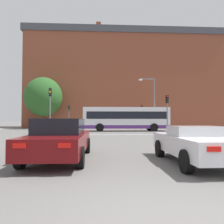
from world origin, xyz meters
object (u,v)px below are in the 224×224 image
Objects in this scene: traffic_light_far_right at (142,113)px; traffic_light_far_left at (69,113)px; car_roadster_right at (197,144)px; car_saloon_left at (60,139)px; bus_crossing_lead at (126,118)px; traffic_light_near_right at (167,108)px; street_lamp_junction at (152,98)px; pedestrian_waiting at (87,122)px; traffic_light_near_left at (50,103)px.

traffic_light_far_right is 1.04× the size of traffic_light_far_left.
traffic_light_far_left is (-7.96, 26.86, 1.84)m from car_roadster_right.
bus_crossing_lead is (4.74, 19.70, 0.86)m from car_saloon_left.
traffic_light_near_right is 1.03× the size of traffic_light_far_right.
street_lamp_junction is at bearing 91.85° from traffic_light_near_right.
traffic_light_far_left is at bearing -142.56° from pedestrian_waiting.
traffic_light_far_right is at bearing -27.71° from bus_crossing_lead.
car_roadster_right is at bearing -11.06° from car_saloon_left.
bus_crossing_lead is 4.16m from street_lamp_junction.
pedestrian_waiting is (-5.26, 27.72, 0.44)m from car_roadster_right.
traffic_light_far_left reaches higher than bus_crossing_lead.
pedestrian_waiting is (-0.65, 26.77, 0.34)m from car_saloon_left.
traffic_light_far_left is 2.00× the size of pedestrian_waiting.
traffic_light_near_right is at bearing -1.71° from traffic_light_near_left.
traffic_light_near_left is at bearing -90.80° from traffic_light_far_left.
traffic_light_near_left is 1.26× the size of traffic_light_far_left.
street_lamp_junction is 11.80m from pedestrian_waiting.
traffic_light_far_right is at bearing 46.24° from traffic_light_near_left.
traffic_light_far_right is (3.38, 26.84, 1.94)m from car_roadster_right.
car_saloon_left is 14.50m from traffic_light_near_left.
traffic_light_near_right reaches higher than traffic_light_far_left.
traffic_light_near_left reaches higher than car_saloon_left.
car_roadster_right is 20.68m from bus_crossing_lead.
traffic_light_near_left is at bearing -82.76° from pedestrian_waiting.
street_lamp_junction is (11.51, 5.48, 1.11)m from traffic_light_near_left.
car_saloon_left is 0.46× the size of bus_crossing_lead.
traffic_light_far_right is 0.56× the size of street_lamp_junction.
car_roadster_right is 20.89m from street_lamp_junction.
bus_crossing_lead is at bearing 35.22° from traffic_light_near_left.
traffic_light_far_right is (-0.19, 12.36, -0.07)m from traffic_light_near_right.
traffic_light_near_right reaches higher than car_roadster_right.
traffic_light_far_left reaches higher than car_saloon_left.
car_roadster_right is 0.40× the size of bus_crossing_lead.
pedestrian_waiting reaches higher than car_roadster_right.
traffic_light_near_right reaches higher than pedestrian_waiting.
car_roadster_right is at bearing -97.17° from traffic_light_far_right.
bus_crossing_lead is at bearing 173.92° from street_lamp_junction.
car_saloon_left is at bearing -68.84° from pedestrian_waiting.
traffic_light_far_left is 3.15m from pedestrian_waiting.
car_saloon_left is at bearing 168.63° from car_roadster_right.
car_saloon_left is 1.34× the size of traffic_light_far_left.
traffic_light_near_right reaches higher than bus_crossing_lead.
traffic_light_near_right is 1.07× the size of traffic_light_far_left.
traffic_light_near_left is 12.04m from traffic_light_far_left.
traffic_light_far_right is at bearing -0.09° from traffic_light_far_left.
street_lamp_junction reaches higher than traffic_light_far_right.
traffic_light_far_left is (-11.34, 0.02, -0.10)m from traffic_light_far_right.
car_saloon_left is at bearing -121.17° from traffic_light_near_right.
street_lamp_junction is at bearing 25.46° from traffic_light_near_left.
car_saloon_left is 15.92m from traffic_light_near_right.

